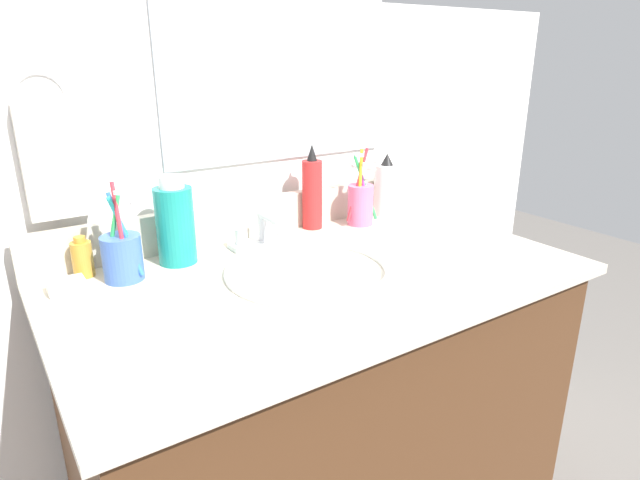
{
  "coord_description": "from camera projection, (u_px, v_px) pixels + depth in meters",
  "views": [
    {
      "loc": [
        -0.56,
        -0.83,
        1.18
      ],
      "look_at": [
        -0.01,
        0.0,
        0.83
      ],
      "focal_mm": 30.11,
      "sensor_mm": 36.0,
      "label": 1
    }
  ],
  "objects": [
    {
      "name": "vanity_cabinet",
      "position": [
        322.0,
        431.0,
        1.21
      ],
      "size": [
        1.0,
        0.55,
        0.74
      ],
      "primitive_type": "cube",
      "color": "#4C2D19",
      "rests_on": "ground_plane"
    },
    {
      "name": "countertop",
      "position": [
        323.0,
        277.0,
        1.09
      ],
      "size": [
        1.04,
        0.6,
        0.02
      ],
      "primitive_type": "cube",
      "color": "beige",
      "rests_on": "vanity_cabinet"
    },
    {
      "name": "backsplash",
      "position": [
        256.0,
        217.0,
        1.29
      ],
      "size": [
        1.04,
        0.02,
        0.09
      ],
      "primitive_type": "cube",
      "color": "beige",
      "rests_on": "countertop"
    },
    {
      "name": "back_wall",
      "position": [
        247.0,
        268.0,
        1.39
      ],
      "size": [
        2.14,
        0.04,
        1.3
      ],
      "primitive_type": "cube",
      "color": "white",
      "rests_on": "ground_plane"
    },
    {
      "name": "mirror_panel",
      "position": [
        279.0,
        38.0,
        1.24
      ],
      "size": [
        0.6,
        0.01,
        0.56
      ],
      "primitive_type": "cube",
      "color": "#B2BCC6"
    },
    {
      "name": "towel_ring",
      "position": [
        41.0,
        97.0,
        1.01
      ],
      "size": [
        0.1,
        0.01,
        0.1
      ],
      "primitive_type": "torus",
      "rotation": [
        1.57,
        0.0,
        0.0
      ],
      "color": "silver"
    },
    {
      "name": "hand_towel",
      "position": [
        53.0,
        162.0,
        1.03
      ],
      "size": [
        0.11,
        0.04,
        0.22
      ],
      "primitive_type": "cube",
      "color": "silver"
    },
    {
      "name": "sink_basin",
      "position": [
        311.0,
        286.0,
        1.09
      ],
      "size": [
        0.35,
        0.35,
        0.11
      ],
      "color": "white",
      "rests_on": "countertop"
    },
    {
      "name": "faucet",
      "position": [
        264.0,
        234.0,
        1.23
      ],
      "size": [
        0.16,
        0.1,
        0.08
      ],
      "color": "silver",
      "rests_on": "countertop"
    },
    {
      "name": "bottle_oil_amber",
      "position": [
        82.0,
        258.0,
        1.05
      ],
      "size": [
        0.04,
        0.04,
        0.08
      ],
      "color": "gold",
      "rests_on": "countertop"
    },
    {
      "name": "bottle_lotion_white",
      "position": [
        386.0,
        188.0,
        1.45
      ],
      "size": [
        0.07,
        0.07,
        0.17
      ],
      "color": "white",
      "rests_on": "countertop"
    },
    {
      "name": "bottle_spray_red",
      "position": [
        312.0,
        192.0,
        1.33
      ],
      "size": [
        0.05,
        0.05,
        0.21
      ],
      "color": "red",
      "rests_on": "countertop"
    },
    {
      "name": "bottle_mouthwash_teal",
      "position": [
        175.0,
        223.0,
        1.11
      ],
      "size": [
        0.08,
        0.08,
        0.19
      ],
      "color": "teal",
      "rests_on": "countertop"
    },
    {
      "name": "cup_pink",
      "position": [
        360.0,
        202.0,
        1.37
      ],
      "size": [
        0.09,
        0.08,
        0.2
      ],
      "color": "#D16693",
      "rests_on": "countertop"
    },
    {
      "name": "cup_blue_plastic",
      "position": [
        122.0,
        255.0,
        1.03
      ],
      "size": [
        0.08,
        0.08,
        0.19
      ],
      "color": "#3F66B7",
      "rests_on": "countertop"
    },
    {
      "name": "soap_bar",
      "position": [
        67.0,
        286.0,
        0.99
      ],
      "size": [
        0.06,
        0.04,
        0.02
      ],
      "primitive_type": "cube",
      "color": "white",
      "rests_on": "countertop"
    }
  ]
}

